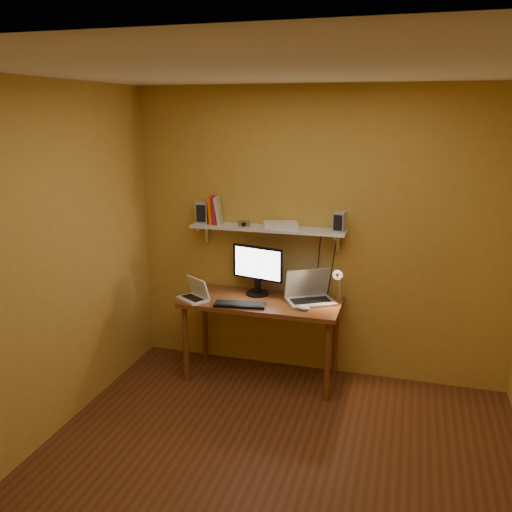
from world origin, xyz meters
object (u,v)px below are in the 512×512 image
(shelf_camera, at_px, (244,224))
(router, at_px, (281,225))
(wall_shelf, at_px, (268,229))
(monitor, at_px, (257,268))
(speaker_left, at_px, (203,212))
(speaker_right, at_px, (340,222))
(laptop, at_px, (309,293))
(desk_lamp, at_px, (339,280))
(mouse, at_px, (304,308))
(keyboard, at_px, (240,305))
(netbook, at_px, (195,294))
(desk, at_px, (261,309))

(shelf_camera, xyz_separation_m, router, (0.31, 0.08, -0.01))
(wall_shelf, xyz_separation_m, monitor, (-0.08, -0.05, -0.36))
(speaker_left, bearing_deg, shelf_camera, -12.57)
(speaker_left, height_order, speaker_right, speaker_left)
(wall_shelf, height_order, laptop, wall_shelf)
(desk_lamp, bearing_deg, laptop, -173.65)
(mouse, relative_size, router, 0.35)
(laptop, bearing_deg, keyboard, 178.53)
(laptop, bearing_deg, wall_shelf, 137.51)
(laptop, height_order, shelf_camera, shelf_camera)
(monitor, height_order, netbook, monitor)
(desk, relative_size, router, 4.72)
(netbook, bearing_deg, desk_lamp, 45.10)
(netbook, relative_size, router, 1.10)
(wall_shelf, bearing_deg, speaker_left, 179.61)
(laptop, distance_m, router, 0.65)
(router, bearing_deg, netbook, -154.17)
(monitor, distance_m, router, 0.45)
(mouse, bearing_deg, desk, 158.55)
(speaker_right, bearing_deg, desk_lamp, -59.45)
(laptop, bearing_deg, desk, 164.28)
(speaker_left, relative_size, speaker_right, 1.16)
(desk, height_order, wall_shelf, wall_shelf)
(keyboard, relative_size, speaker_left, 2.20)
(mouse, height_order, speaker_right, speaker_right)
(desk_lamp, relative_size, router, 1.27)
(keyboard, distance_m, mouse, 0.55)
(monitor, bearing_deg, shelf_camera, -150.72)
(wall_shelf, xyz_separation_m, router, (0.12, -0.00, 0.04))
(mouse, relative_size, desk_lamp, 0.28)
(laptop, relative_size, netbook, 1.49)
(laptop, bearing_deg, router, 132.36)
(monitor, bearing_deg, desk, -47.50)
(mouse, xyz_separation_m, router, (-0.29, 0.33, 0.63))
(laptop, distance_m, keyboard, 0.62)
(keyboard, distance_m, router, 0.79)
(speaker_left, xyz_separation_m, router, (0.74, -0.00, -0.07))
(netbook, distance_m, keyboard, 0.44)
(monitor, xyz_separation_m, speaker_left, (-0.53, 0.05, 0.47))
(laptop, xyz_separation_m, shelf_camera, (-0.60, 0.02, 0.58))
(shelf_camera, bearing_deg, wall_shelf, 22.36)
(netbook, relative_size, mouse, 3.11)
(desk_lamp, bearing_deg, mouse, -133.12)
(desk, relative_size, wall_shelf, 1.00)
(speaker_right, distance_m, router, 0.52)
(wall_shelf, height_order, shelf_camera, shelf_camera)
(speaker_left, height_order, router, speaker_left)
(wall_shelf, bearing_deg, netbook, -149.63)
(netbook, distance_m, speaker_left, 0.75)
(wall_shelf, distance_m, shelf_camera, 0.22)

